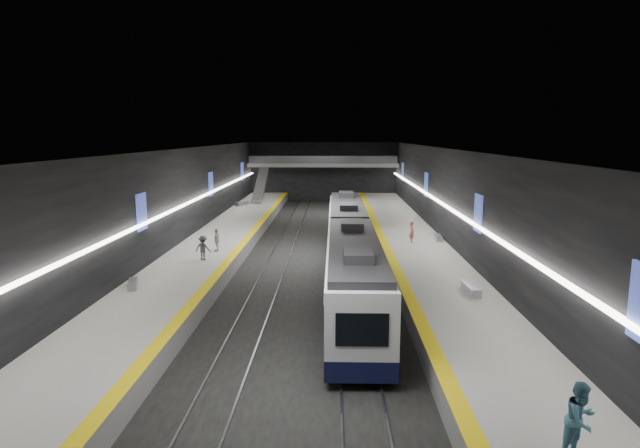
{
  "coord_description": "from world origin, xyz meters",
  "views": [
    {
      "loc": [
        1.51,
        -39.06,
        9.04
      ],
      "look_at": [
        0.42,
        1.65,
        2.2
      ],
      "focal_mm": 30.0,
      "sensor_mm": 36.0,
      "label": 1
    }
  ],
  "objects_px": {
    "passenger_right_a": "(412,232)",
    "passenger_right_b": "(581,421)",
    "bench_left_far": "(241,203)",
    "escalator": "(261,185)",
    "bench_left_near": "(133,284)",
    "train": "(350,245)",
    "passenger_left_b": "(203,248)",
    "bench_right_far": "(438,238)",
    "passenger_left_a": "(217,240)",
    "bench_right_near": "(471,289)"
  },
  "relations": [
    {
      "from": "passenger_right_a",
      "to": "passenger_right_b",
      "type": "height_order",
      "value": "passenger_right_b"
    },
    {
      "from": "bench_left_far",
      "to": "passenger_right_b",
      "type": "xyz_separation_m",
      "value": [
        16.82,
        -47.92,
        0.76
      ]
    },
    {
      "from": "escalator",
      "to": "passenger_right_a",
      "type": "height_order",
      "value": "escalator"
    },
    {
      "from": "bench_left_near",
      "to": "passenger_right_b",
      "type": "distance_m",
      "value": 22.33
    },
    {
      "from": "escalator",
      "to": "passenger_right_a",
      "type": "xyz_separation_m",
      "value": [
        14.84,
        -25.51,
        -1.1
      ]
    },
    {
      "from": "bench_left_near",
      "to": "passenger_right_b",
      "type": "height_order",
      "value": "passenger_right_b"
    },
    {
      "from": "train",
      "to": "passenger_left_b",
      "type": "bearing_deg",
      "value": 175.4
    },
    {
      "from": "passenger_left_b",
      "to": "passenger_right_a",
      "type": "bearing_deg",
      "value": -145.49
    },
    {
      "from": "bench_left_near",
      "to": "bench_right_far",
      "type": "xyz_separation_m",
      "value": [
        18.66,
        13.3,
        0.01
      ]
    },
    {
      "from": "bench_left_far",
      "to": "passenger_left_b",
      "type": "relative_size",
      "value": 1.18
    },
    {
      "from": "bench_left_far",
      "to": "passenger_left_b",
      "type": "xyz_separation_m",
      "value": [
        2.19,
        -26.97,
        0.57
      ]
    },
    {
      "from": "passenger_right_a",
      "to": "passenger_left_b",
      "type": "distance_m",
      "value": 15.52
    },
    {
      "from": "bench_left_near",
      "to": "passenger_left_b",
      "type": "relative_size",
      "value": 0.99
    },
    {
      "from": "passenger_right_a",
      "to": "passenger_right_b",
      "type": "bearing_deg",
      "value": 171.75
    },
    {
      "from": "bench_right_far",
      "to": "passenger_left_a",
      "type": "xyz_separation_m",
      "value": [
        -16.11,
        -4.31,
        0.6
      ]
    },
    {
      "from": "bench_right_near",
      "to": "passenger_left_a",
      "type": "xyz_separation_m",
      "value": [
        -15.13,
        9.59,
        0.57
      ]
    },
    {
      "from": "bench_left_far",
      "to": "bench_right_far",
      "type": "relative_size",
      "value": 1.13
    },
    {
      "from": "bench_right_far",
      "to": "passenger_left_b",
      "type": "height_order",
      "value": "passenger_left_b"
    },
    {
      "from": "passenger_left_a",
      "to": "escalator",
      "type": "bearing_deg",
      "value": -178.96
    },
    {
      "from": "passenger_left_a",
      "to": "passenger_left_b",
      "type": "xyz_separation_m",
      "value": [
        -0.32,
        -2.65,
        -0.0
      ]
    },
    {
      "from": "escalator",
      "to": "bench_left_near",
      "type": "xyz_separation_m",
      "value": [
        -1.66,
        -37.94,
        -1.71
      ]
    },
    {
      "from": "bench_left_far",
      "to": "bench_left_near",
      "type": "bearing_deg",
      "value": -66.51
    },
    {
      "from": "escalator",
      "to": "passenger_right_b",
      "type": "bearing_deg",
      "value": -73.88
    },
    {
      "from": "bench_left_near",
      "to": "bench_right_near",
      "type": "relative_size",
      "value": 0.84
    },
    {
      "from": "passenger_right_b",
      "to": "passenger_right_a",
      "type": "bearing_deg",
      "value": 58.04
    },
    {
      "from": "escalator",
      "to": "passenger_left_a",
      "type": "height_order",
      "value": "escalator"
    },
    {
      "from": "bench_left_near",
      "to": "passenger_left_b",
      "type": "height_order",
      "value": "passenger_left_b"
    },
    {
      "from": "bench_left_far",
      "to": "passenger_left_a",
      "type": "distance_m",
      "value": 24.45
    },
    {
      "from": "passenger_right_b",
      "to": "passenger_left_b",
      "type": "relative_size",
      "value": 1.24
    },
    {
      "from": "passenger_right_a",
      "to": "passenger_left_a",
      "type": "distance_m",
      "value": 14.38
    },
    {
      "from": "train",
      "to": "bench_right_far",
      "type": "distance_m",
      "value": 10.47
    },
    {
      "from": "train",
      "to": "bench_left_far",
      "type": "distance_m",
      "value": 30.08
    },
    {
      "from": "escalator",
      "to": "bench_left_near",
      "type": "relative_size",
      "value": 5.03
    },
    {
      "from": "escalator",
      "to": "passenger_right_b",
      "type": "xyz_separation_m",
      "value": [
        15.2,
        -52.56,
        -0.91
      ]
    },
    {
      "from": "bench_left_near",
      "to": "bench_right_far",
      "type": "distance_m",
      "value": 22.91
    },
    {
      "from": "passenger_right_b",
      "to": "passenger_left_b",
      "type": "bearing_deg",
      "value": 92.21
    },
    {
      "from": "bench_right_near",
      "to": "passenger_right_b",
      "type": "bearing_deg",
      "value": -96.22
    },
    {
      "from": "train",
      "to": "passenger_right_b",
      "type": "relative_size",
      "value": 15.15
    },
    {
      "from": "escalator",
      "to": "bench_left_far",
      "type": "distance_m",
      "value": 5.19
    },
    {
      "from": "train",
      "to": "bench_right_near",
      "type": "relative_size",
      "value": 15.81
    },
    {
      "from": "train",
      "to": "escalator",
      "type": "distance_m",
      "value": 33.88
    },
    {
      "from": "train",
      "to": "escalator",
      "type": "relative_size",
      "value": 3.76
    },
    {
      "from": "bench_right_near",
      "to": "passenger_left_a",
      "type": "relative_size",
      "value": 1.19
    },
    {
      "from": "passenger_right_a",
      "to": "bench_left_far",
      "type": "bearing_deg",
      "value": 29.27
    },
    {
      "from": "bench_right_far",
      "to": "passenger_right_b",
      "type": "xyz_separation_m",
      "value": [
        -1.8,
        -27.91,
        0.79
      ]
    },
    {
      "from": "bench_right_far",
      "to": "passenger_right_b",
      "type": "bearing_deg",
      "value": -91.17
    },
    {
      "from": "bench_right_far",
      "to": "escalator",
      "type": "bearing_deg",
      "value": 127.13
    },
    {
      "from": "bench_left_far",
      "to": "passenger_right_b",
      "type": "distance_m",
      "value": 50.79
    },
    {
      "from": "passenger_right_a",
      "to": "bench_right_near",
      "type": "bearing_deg",
      "value": 176.14
    },
    {
      "from": "train",
      "to": "passenger_left_a",
      "type": "height_order",
      "value": "train"
    }
  ]
}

